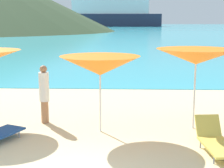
# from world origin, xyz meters

# --- Properties ---
(ground_plane) EXTENTS (50.00, 100.00, 0.30)m
(ground_plane) POSITION_xyz_m (0.00, 10.00, -0.15)
(ground_plane) COLOR beige
(ocean_water) EXTENTS (650.00, 440.00, 0.02)m
(ocean_water) POSITION_xyz_m (0.00, 229.27, 0.01)
(ocean_water) COLOR #38B7CC
(ocean_water) RESTS_ON ground_plane
(umbrella_4) EXTENTS (2.30, 2.30, 2.04)m
(umbrella_4) POSITION_xyz_m (0.23, 3.49, 1.78)
(umbrella_4) COLOR silver
(umbrella_4) RESTS_ON ground_plane
(umbrella_5) EXTENTS (2.27, 2.27, 2.20)m
(umbrella_5) POSITION_xyz_m (2.78, 3.86, 1.99)
(umbrella_5) COLOR silver
(umbrella_5) RESTS_ON ground_plane
(lounge_chair_1) EXTENTS (0.75, 1.64, 0.69)m
(lounge_chair_1) POSITION_xyz_m (2.95, 2.13, 0.27)
(lounge_chair_1) COLOR #D8BF4C
(lounge_chair_1) RESTS_ON ground_plane
(beachgoer_0) EXTENTS (0.29, 0.29, 1.69)m
(beachgoer_0) POSITION_xyz_m (-1.44, 4.23, 0.91)
(beachgoer_0) COLOR #A3704C
(beachgoer_0) RESTS_ON ground_plane
(cruise_ship) EXTENTS (66.16, 10.57, 24.80)m
(cruise_ship) POSITION_xyz_m (-8.95, 218.28, 9.67)
(cruise_ship) COLOR #262D47
(cruise_ship) RESTS_ON ocean_water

